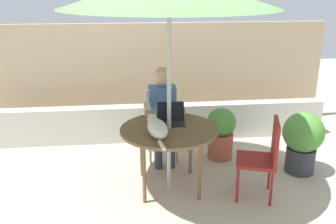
# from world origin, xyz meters

# --- Properties ---
(ground_plane) EXTENTS (14.00, 14.00, 0.00)m
(ground_plane) POSITION_xyz_m (0.00, 0.00, 0.00)
(ground_plane) COLOR #BCAD93
(fence_back) EXTENTS (5.47, 0.08, 1.62)m
(fence_back) POSITION_xyz_m (0.00, 2.06, 0.81)
(fence_back) COLOR tan
(fence_back) RESTS_ON ground
(planter_wall_low) EXTENTS (4.92, 0.20, 0.53)m
(planter_wall_low) POSITION_xyz_m (0.00, 1.37, 0.26)
(planter_wall_low) COLOR beige
(planter_wall_low) RESTS_ON ground
(patio_table) EXTENTS (1.05, 1.05, 0.71)m
(patio_table) POSITION_xyz_m (0.00, 0.00, 0.66)
(patio_table) COLOR brown
(patio_table) RESTS_ON ground
(chair_occupied) EXTENTS (0.40, 0.40, 0.87)m
(chair_occupied) POSITION_xyz_m (0.00, 0.85, 0.51)
(chair_occupied) COLOR #B2A899
(chair_occupied) RESTS_ON ground
(chair_empty) EXTENTS (0.50, 0.50, 0.87)m
(chair_empty) POSITION_xyz_m (0.97, -0.31, 0.51)
(chair_empty) COLOR maroon
(chair_empty) RESTS_ON ground
(person_seated) EXTENTS (0.48, 0.48, 1.21)m
(person_seated) POSITION_xyz_m (0.00, 0.69, 0.68)
(person_seated) COLOR #4C72A5
(person_seated) RESTS_ON ground
(laptop) EXTENTS (0.31, 0.26, 0.21)m
(laptop) POSITION_xyz_m (0.04, 0.18, 0.77)
(laptop) COLOR black
(laptop) RESTS_ON patio_table
(cat) EXTENTS (0.25, 0.65, 0.17)m
(cat) POSITION_xyz_m (-0.15, -0.18, 0.79)
(cat) COLOR silver
(cat) RESTS_ON patio_table
(potted_plant_near_fence) EXTENTS (0.48, 0.48, 0.75)m
(potted_plant_near_fence) POSITION_xyz_m (1.63, 0.19, 0.42)
(potted_plant_near_fence) COLOR #33383D
(potted_plant_near_fence) RESTS_ON ground
(potted_plant_by_chair) EXTENTS (0.38, 0.38, 0.68)m
(potted_plant_by_chair) POSITION_xyz_m (0.76, 0.68, 0.36)
(potted_plant_by_chair) COLOR #9E5138
(potted_plant_by_chair) RESTS_ON ground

